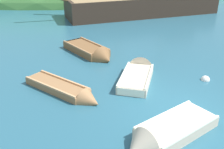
# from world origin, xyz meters

# --- Properties ---
(ground_plane) EXTENTS (120.00, 120.00, 0.00)m
(ground_plane) POSITION_xyz_m (0.00, 0.00, 0.00)
(ground_plane) COLOR #285B70
(sailing_ship) EXTENTS (15.80, 7.08, 10.92)m
(sailing_ship) POSITION_xyz_m (1.25, 15.74, 0.60)
(sailing_ship) COLOR #38281E
(sailing_ship) RESTS_ON ground
(rowboat_outer_right) EXTENTS (3.10, 3.66, 1.19)m
(rowboat_outer_right) POSITION_xyz_m (-3.25, 5.94, 0.13)
(rowboat_outer_right) COLOR brown
(rowboat_outer_right) RESTS_ON ground
(rowboat_portside) EXTENTS (3.46, 2.88, 1.17)m
(rowboat_portside) POSITION_xyz_m (-0.93, -1.43, 0.12)
(rowboat_portside) COLOR beige
(rowboat_portside) RESTS_ON ground
(rowboat_near_dock) EXTENTS (2.10, 3.49, 1.15)m
(rowboat_near_dock) POSITION_xyz_m (-1.10, 3.03, 0.11)
(rowboat_near_dock) COLOR beige
(rowboat_near_dock) RESTS_ON ground
(rowboat_outer_left) EXTENTS (3.41, 3.06, 0.86)m
(rowboat_outer_left) POSITION_xyz_m (-4.20, 1.63, 0.09)
(rowboat_outer_left) COLOR #9E7047
(rowboat_outer_left) RESTS_ON ground
(buoy_white) EXTENTS (0.40, 0.40, 0.40)m
(buoy_white) POSITION_xyz_m (1.86, 2.55, 0.00)
(buoy_white) COLOR white
(buoy_white) RESTS_ON ground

